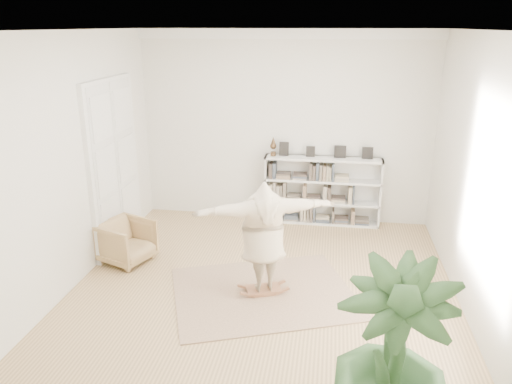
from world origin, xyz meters
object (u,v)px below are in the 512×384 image
rocker_board (263,289)px  person (264,234)px  bookshelf (322,191)px  armchair (127,242)px  houseplant (392,360)px

rocker_board → person: bearing=-75.1°
bookshelf → person: (-0.72, -2.87, 0.29)m
bookshelf → person: 2.97m
armchair → person: person is taller
bookshelf → armchair: 3.76m
houseplant → bookshelf: bearing=98.0°
bookshelf → houseplant: (0.76, -5.37, 0.27)m
bookshelf → person: size_ratio=1.12×
armchair → person: size_ratio=0.39×
person → bookshelf: bearing=-125.0°
armchair → person: 2.49m
rocker_board → person: size_ratio=0.28×
bookshelf → armchair: bookshelf is taller
person → houseplant: (1.47, -2.50, -0.02)m
armchair → rocker_board: 2.44m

